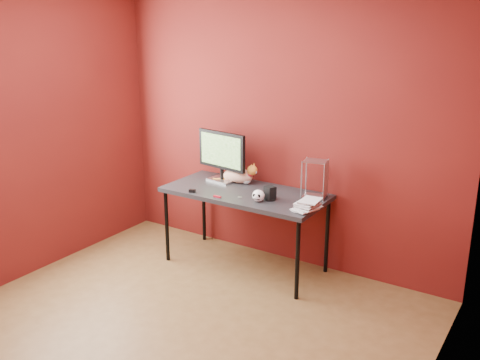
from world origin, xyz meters
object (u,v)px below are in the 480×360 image
Objects in this scene: desk at (245,196)px; cat at (239,175)px; book_stack at (302,148)px; monitor at (222,154)px; speaker at (270,194)px; skull_mug at (258,196)px.

cat is (-0.20, 0.19, 0.12)m from desk.
cat is at bearing 135.23° from desk.
desk is at bearing 167.96° from book_stack.
cat is (0.17, 0.04, -0.20)m from monitor.
monitor reaches higher than speaker.
cat is 4.12× the size of skull_mug.
skull_mug is (0.61, -0.33, -0.22)m from monitor.
desk is 2.67× the size of monitor.
cat is 3.65× the size of speaker.
monitor is 1.06m from book_stack.
skull_mug is (0.45, -0.38, -0.02)m from cat.
book_stack is at bearing -1.25° from skull_mug.
desk is 12.20× the size of speaker.
speaker is 0.56m from book_stack.
speaker is at bearing 171.89° from book_stack.
book_stack is at bearing -7.87° from monitor.
monitor is 0.74m from speaker.
speaker is at bearing 49.11° from skull_mug.
book_stack reaches higher than speaker.
speaker reaches higher than desk.
book_stack is at bearing 13.72° from speaker.
monitor is at bearing -177.84° from speaker.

